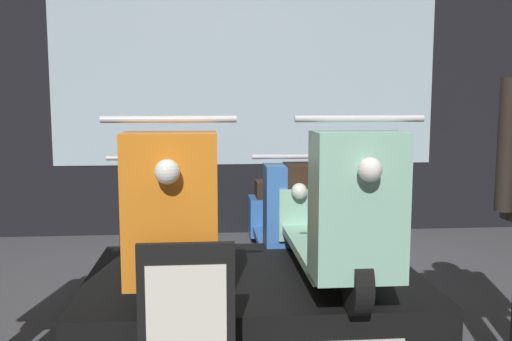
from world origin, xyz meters
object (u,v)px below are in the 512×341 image
object	(u,v)px
scooter_backrow_0	(160,221)
price_sign_board	(187,325)
scooter_display_left	(178,216)
scooter_display_right	(330,213)
scooter_backrow_1	(283,218)

from	to	relation	value
scooter_backrow_0	price_sign_board	world-z (taller)	scooter_backrow_0
scooter_display_left	scooter_backrow_0	world-z (taller)	scooter_display_left
price_sign_board	scooter_display_right	bearing A→B (deg)	46.03
scooter_display_right	scooter_backrow_0	xyz separation A→B (m)	(-1.10, 1.34, -0.31)
scooter_backrow_0	scooter_backrow_1	size ratio (longest dim) A/B	1.00
scooter_display_left	price_sign_board	xyz separation A→B (m)	(0.07, -0.84, -0.31)
scooter_backrow_0	price_sign_board	xyz separation A→B (m)	(0.29, -2.18, 0.00)
scooter_display_left	price_sign_board	world-z (taller)	scooter_display_left
scooter_backrow_0	scooter_display_right	bearing A→B (deg)	-50.71
scooter_display_right	price_sign_board	xyz separation A→B (m)	(-0.81, -0.84, -0.31)
scooter_display_left	scooter_backrow_0	xyz separation A→B (m)	(-0.21, 1.34, -0.31)
scooter_display_left	scooter_display_right	distance (m)	0.89
scooter_backrow_1	scooter_display_left	bearing A→B (deg)	-120.57
scooter_backrow_0	scooter_backrow_1	bearing A→B (deg)	0.00
scooter_display_right	scooter_backrow_1	size ratio (longest dim) A/B	1.00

